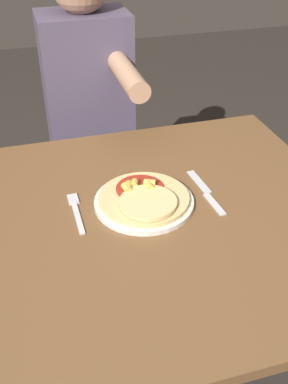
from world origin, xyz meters
TOP-DOWN VIEW (x-y plane):
  - ground_plane at (0.00, 0.00)m, footprint 8.00×8.00m
  - dining_table at (0.00, 0.00)m, footprint 1.12×0.96m
  - plate at (0.01, 0.06)m, footprint 0.27×0.27m
  - pizza at (0.01, 0.05)m, footprint 0.24×0.24m
  - fork at (-0.17, 0.08)m, footprint 0.03×0.18m
  - knife at (0.20, 0.06)m, footprint 0.03×0.22m
  - person_diner at (-0.01, 0.75)m, footprint 0.32×0.52m

SIDE VIEW (x-z plane):
  - ground_plane at x=0.00m, z-range 0.00..0.00m
  - dining_table at x=0.00m, z-range 0.27..1.01m
  - person_diner at x=-0.01m, z-range 0.10..1.36m
  - fork at x=-0.17m, z-range 0.74..0.75m
  - knife at x=0.20m, z-range 0.74..0.75m
  - plate at x=0.01m, z-range 0.74..0.75m
  - pizza at x=0.01m, z-range 0.75..0.78m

